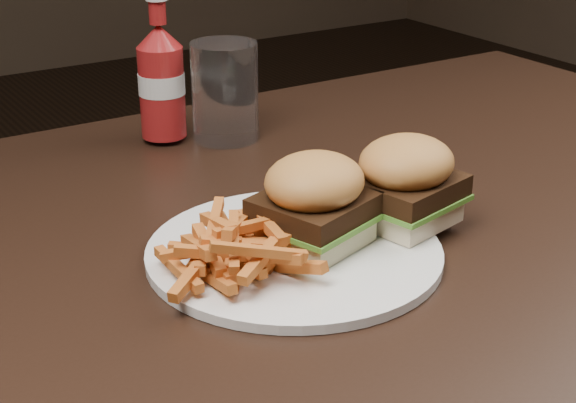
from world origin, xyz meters
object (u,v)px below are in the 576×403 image
tumbler (225,94)px  plate (294,252)px  dining_table (345,230)px  ketchup_bottle (162,92)px

tumbler → plate: bearing=-108.0°
dining_table → ketchup_bottle: (-0.06, 0.29, 0.08)m
dining_table → ketchup_bottle: ketchup_bottle is taller
ketchup_bottle → plate: bearing=-95.8°
dining_table → tumbler: size_ratio=9.64×
plate → tumbler: size_ratio=2.10×
dining_table → tumbler: (0.00, 0.25, 0.08)m
plate → ketchup_bottle: (0.03, 0.34, 0.06)m
ketchup_bottle → tumbler: bearing=-26.5°
plate → tumbler: bearing=72.0°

